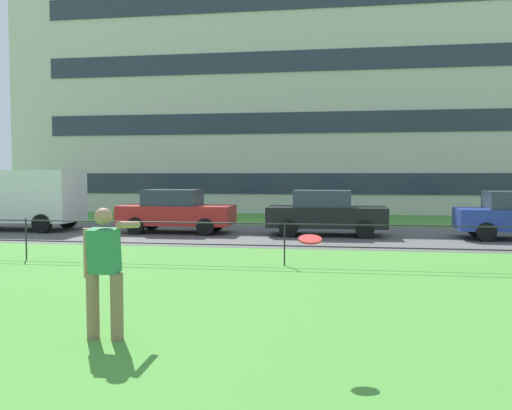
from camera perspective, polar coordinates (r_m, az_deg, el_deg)
The scene contains 8 objects.
street_strip at distance 18.58m, azimuth 4.97°, elevation -3.18°, with size 80.00×7.03×0.01m, color #565454.
park_fence at distance 12.30m, azimuth 3.03°, elevation -3.27°, with size 38.29×0.04×1.00m.
person_thrower at distance 7.07m, azimuth -15.68°, elevation -6.45°, with size 0.52×0.76×1.66m.
frisbee at distance 6.26m, azimuth 5.73°, elevation -3.62°, with size 0.30×0.30×0.09m.
panel_van_right at distance 22.16m, azimuth -24.26°, elevation 0.87°, with size 5.01×2.13×2.24m.
car_red_left at distance 19.45m, azimuth -8.44°, elevation -0.62°, with size 4.00×1.82×1.54m.
car_black_center at distance 18.52m, azimuth 7.34°, elevation -0.80°, with size 4.01×1.84×1.54m.
apartment_building_background at distance 35.42m, azimuth 4.53°, elevation 10.56°, with size 32.15×13.25×13.21m.
Camera 1 is at (1.23, -0.07, 2.06)m, focal length 37.91 mm.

